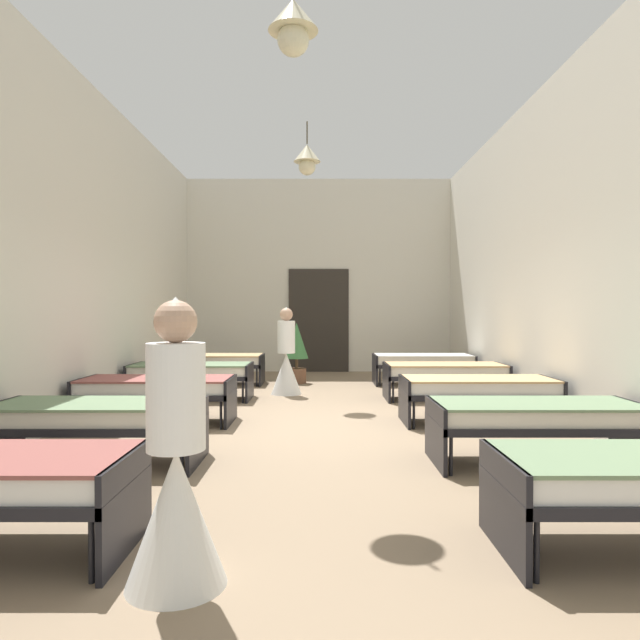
# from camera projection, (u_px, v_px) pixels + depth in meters

# --- Properties ---
(ground_plane) EXTENTS (6.75, 12.72, 0.10)m
(ground_plane) POSITION_uv_depth(u_px,v_px,m) (320.00, 427.00, 7.07)
(ground_plane) COLOR #8C755B
(room_shell) EXTENTS (6.55, 12.32, 4.51)m
(room_shell) POSITION_uv_depth(u_px,v_px,m) (320.00, 255.00, 8.37)
(room_shell) COLOR silver
(room_shell) RESTS_ON ground
(bed_left_row_1) EXTENTS (1.90, 0.84, 0.57)m
(bed_left_row_1) POSITION_uv_depth(u_px,v_px,m) (99.00, 417.00, 5.17)
(bed_left_row_1) COLOR black
(bed_left_row_1) RESTS_ON ground
(bed_right_row_1) EXTENTS (1.90, 0.84, 0.57)m
(bed_right_row_1) POSITION_uv_depth(u_px,v_px,m) (539.00, 417.00, 5.15)
(bed_right_row_1) COLOR black
(bed_right_row_1) RESTS_ON ground
(bed_left_row_2) EXTENTS (1.90, 0.84, 0.57)m
(bed_left_row_2) POSITION_uv_depth(u_px,v_px,m) (159.00, 388.00, 7.07)
(bed_left_row_2) COLOR black
(bed_left_row_2) RESTS_ON ground
(bed_right_row_2) EXTENTS (1.90, 0.84, 0.57)m
(bed_right_row_2) POSITION_uv_depth(u_px,v_px,m) (480.00, 389.00, 7.05)
(bed_right_row_2) COLOR black
(bed_right_row_2) RESTS_ON ground
(bed_left_row_3) EXTENTS (1.90, 0.84, 0.57)m
(bed_left_row_3) POSITION_uv_depth(u_px,v_px,m) (194.00, 372.00, 8.97)
(bed_left_row_3) COLOR black
(bed_left_row_3) RESTS_ON ground
(bed_right_row_3) EXTENTS (1.90, 0.84, 0.57)m
(bed_right_row_3) POSITION_uv_depth(u_px,v_px,m) (447.00, 372.00, 8.95)
(bed_right_row_3) COLOR black
(bed_right_row_3) RESTS_ON ground
(bed_left_row_4) EXTENTS (1.90, 0.84, 0.57)m
(bed_left_row_4) POSITION_uv_depth(u_px,v_px,m) (216.00, 361.00, 10.87)
(bed_left_row_4) COLOR black
(bed_left_row_4) RESTS_ON ground
(bed_right_row_4) EXTENTS (1.90, 0.84, 0.57)m
(bed_right_row_4) POSITION_uv_depth(u_px,v_px,m) (425.00, 362.00, 10.85)
(bed_right_row_4) COLOR black
(bed_right_row_4) RESTS_ON ground
(nurse_near_aisle) EXTENTS (0.52, 0.52, 1.49)m
(nurse_near_aisle) POSITION_uv_depth(u_px,v_px,m) (288.00, 363.00, 9.54)
(nurse_near_aisle) COLOR white
(nurse_near_aisle) RESTS_ON ground
(nurse_mid_aisle) EXTENTS (0.52, 0.52, 1.49)m
(nurse_mid_aisle) POSITION_uv_depth(u_px,v_px,m) (178.00, 483.00, 2.88)
(nurse_mid_aisle) COLOR white
(nurse_mid_aisle) RESTS_ON ground
(potted_plant) EXTENTS (0.46, 0.46, 1.19)m
(potted_plant) POSITION_uv_depth(u_px,v_px,m) (299.00, 348.00, 11.02)
(potted_plant) COLOR brown
(potted_plant) RESTS_ON ground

